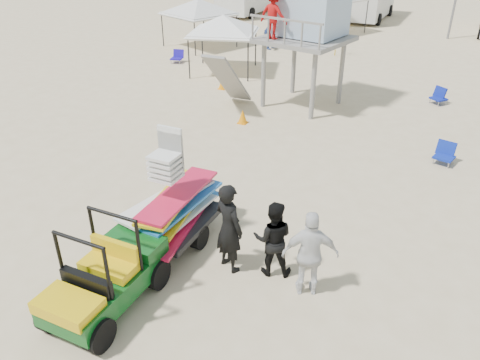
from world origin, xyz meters
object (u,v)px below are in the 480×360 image
at_px(surf_trailer, 173,203).
at_px(utility_cart, 101,272).
at_px(lifeguard_tower, 306,11).
at_px(man_left, 229,228).

bearing_deg(surf_trailer, utility_cart, -90.10).
bearing_deg(utility_cart, lifeguard_tower, 92.74).
distance_m(surf_trailer, lifeguard_tower, 10.19).
bearing_deg(man_left, utility_cart, 76.92).
distance_m(utility_cart, surf_trailer, 2.34).
height_order(man_left, lifeguard_tower, lifeguard_tower).
relative_size(utility_cart, lifeguard_tower, 0.50).
bearing_deg(lifeguard_tower, man_left, -78.30).
height_order(utility_cart, surf_trailer, surf_trailer).
distance_m(surf_trailer, man_left, 1.55).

